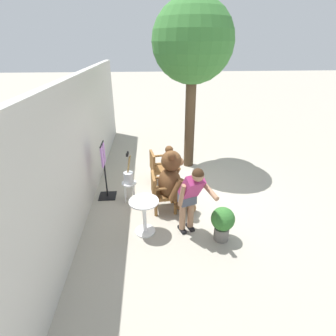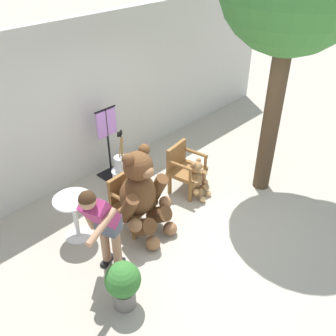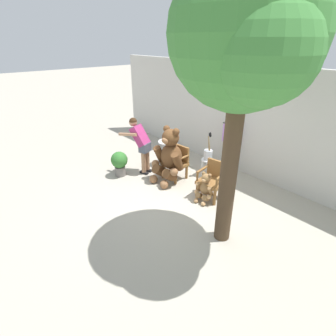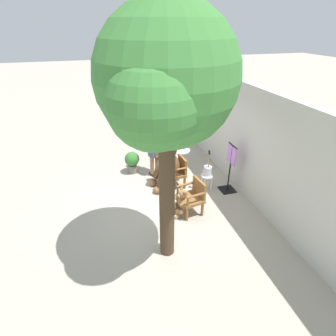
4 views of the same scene
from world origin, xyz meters
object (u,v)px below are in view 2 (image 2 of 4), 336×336
Objects in this scene: wooden_chair_left at (130,200)px; teddy_bear_small at (197,179)px; round_side_table at (75,213)px; person_visitor at (102,221)px; teddy_bear_large at (142,194)px; wooden_chair_right at (184,167)px; white_stool at (122,175)px; potted_plant at (123,283)px; brush_bucket at (121,162)px; clothing_display_stand at (108,142)px.

wooden_chair_left is 1.21× the size of teddy_bear_small.
round_side_table is (-0.76, 0.36, -0.01)m from wooden_chair_left.
teddy_bear_large is at bearing 15.02° from person_visitor.
teddy_bear_large is 2.00× the size of round_side_table.
teddy_bear_small is at bearing -86.73° from wooden_chair_right.
white_stool is 0.68× the size of potted_plant.
brush_bucket reaches higher than white_stool.
wooden_chair_right reaches higher than teddy_bear_small.
teddy_bear_large is 1.30m from teddy_bear_small.
teddy_bear_large reaches higher than wooden_chair_right.
teddy_bear_large is (-1.23, -0.26, 0.24)m from wooden_chair_right.
potted_plant is 0.50× the size of clothing_display_stand.
clothing_display_stand is at bearing 112.06° from teddy_bear_small.
wooden_chair_left is 1.87× the size of white_stool.
person_visitor reaches higher than potted_plant.
wooden_chair_left is at bearing 179.97° from wooden_chair_right.
wooden_chair_right is 1.13× the size of brush_bucket.
white_stool is (1.31, 1.22, -0.54)m from person_visitor.
teddy_bear_large is at bearing -113.38° from white_stool.
person_visitor is (-2.12, -0.50, 0.44)m from wooden_chair_right.
wooden_chair_right is 0.30m from teddy_bear_small.
white_stool is (0.42, 0.98, -0.35)m from teddy_bear_large.
person_visitor is 1.10× the size of clothing_display_stand.
clothing_display_stand is (-0.61, 1.28, 0.26)m from wooden_chair_right.
person_visitor reaches higher than clothing_display_stand.
clothing_display_stand is at bearing 71.07° from white_stool.
potted_plant is (-1.07, -1.08, -0.07)m from wooden_chair_left.
wooden_chair_right is 1.44m from clothing_display_stand.
round_side_table is (-2.00, 0.36, -0.01)m from wooden_chair_right.
teddy_bear_large is at bearing -113.54° from brush_bucket.
round_side_table is (-0.77, 0.62, -0.26)m from teddy_bear_large.
wooden_chair_left is 0.63× the size of clothing_display_stand.
wooden_chair_right is 2.22m from person_visitor.
wooden_chair_left reaches higher than round_side_table.
teddy_bear_large is 3.13× the size of white_stool.
brush_bucket is (0.43, 0.98, -0.08)m from teddy_bear_large.
brush_bucket is at bearing 42.85° from person_visitor.
wooden_chair_right is 1.21× the size of teddy_bear_small.
teddy_bear_large reaches higher than potted_plant.
wooden_chair_right reaches higher than potted_plant.
person_visitor is (-0.88, -0.50, 0.44)m from wooden_chair_left.
wooden_chair_left is 1.24m from wooden_chair_right.
potted_plant reaches higher than white_stool.
person_visitor is at bearing -97.85° from round_side_table.
teddy_bear_large reaches higher than wooden_chair_left.
teddy_bear_small reaches higher than potted_plant.
wooden_chair_left is at bearing 92.39° from teddy_bear_large.
wooden_chair_right is 2.55m from potted_plant.
wooden_chair_right is at bearing -41.99° from white_stool.
person_visitor is at bearing -150.45° from wooden_chair_left.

